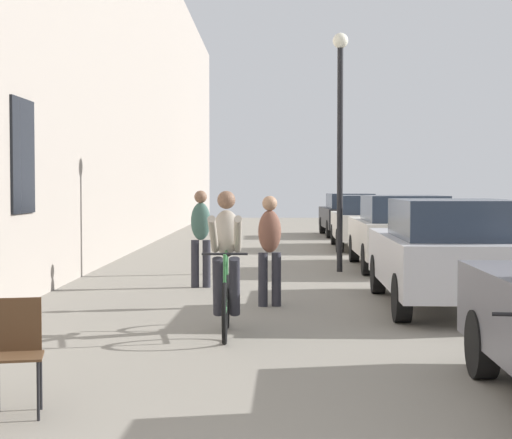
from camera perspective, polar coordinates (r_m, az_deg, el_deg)
name	(u,v)px	position (r m, az deg, el deg)	size (l,w,h in m)	color
building_facade_left	(74,33)	(17.53, -12.29, 12.35)	(0.54, 68.00, 9.69)	gray
cafe_chair_mid_toward_street	(18,347)	(6.79, -15.92, -8.39)	(0.45, 0.45, 0.89)	black
cyclist_on_bicycle	(226,266)	(10.05, -2.05, -3.18)	(0.52, 1.76, 1.74)	black
pedestrian_near	(270,244)	(12.25, 0.94, -1.70)	(0.38, 0.30, 1.63)	#26262D
pedestrian_mid	(201,233)	(14.56, -3.79, -0.92)	(0.35, 0.25, 1.69)	#26262D
street_lamp	(340,121)	(17.32, 5.76, 6.72)	(0.32, 0.32, 4.90)	black
parked_car_second	(448,252)	(12.41, 12.95, -2.15)	(1.96, 4.48, 1.58)	#B7B7BC
parked_car_third	(400,231)	(18.07, 9.80, -0.76)	(1.91, 4.45, 1.57)	beige
parked_car_fourth	(366,221)	(23.81, 7.50, -0.09)	(1.89, 4.30, 1.52)	beige
parked_car_fifth	(349,214)	(29.78, 6.33, 0.38)	(1.87, 4.28, 1.51)	black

